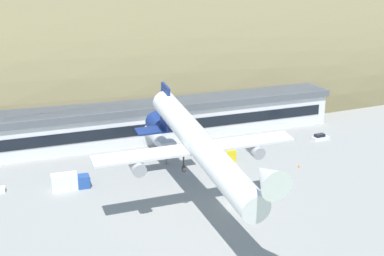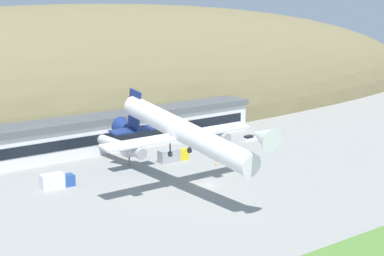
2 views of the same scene
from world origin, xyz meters
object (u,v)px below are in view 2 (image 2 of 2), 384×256
(service_car_1, at_px, (249,138))
(traffic_cone_0, at_px, (216,164))
(terminal_building, at_px, (81,131))
(cargo_airplane, at_px, (182,132))
(fuel_truck, at_px, (173,155))
(box_truck, at_px, (57,181))
(jetway_0, at_px, (119,146))
(traffic_cone_1, at_px, (243,158))

(service_car_1, height_order, traffic_cone_0, service_car_1)
(terminal_building, distance_m, cargo_airplane, 43.97)
(cargo_airplane, relative_size, fuel_truck, 6.35)
(box_truck, bearing_deg, jetway_0, 24.73)
(jetway_0, bearing_deg, fuel_truck, -35.45)
(jetway_0, xyz_separation_m, cargo_airplane, (-2.09, -28.13, 8.44))
(cargo_airplane, height_order, box_truck, cargo_airplane)
(jetway_0, bearing_deg, terminal_building, 96.81)
(terminal_building, bearing_deg, jetway_0, -83.19)
(jetway_0, xyz_separation_m, service_car_1, (39.87, -2.84, -3.37))
(jetway_0, bearing_deg, cargo_airplane, -94.25)
(terminal_building, height_order, jetway_0, terminal_building)
(terminal_building, xyz_separation_m, jetway_0, (1.82, -15.25, -1.22))
(fuel_truck, height_order, traffic_cone_1, fuel_truck)
(cargo_airplane, xyz_separation_m, traffic_cone_1, (27.57, 11.90, -12.15))
(cargo_airplane, distance_m, box_truck, 28.69)
(jetway_0, distance_m, service_car_1, 40.11)
(jetway_0, relative_size, traffic_cone_1, 25.18)
(jetway_0, height_order, fuel_truck, jetway_0)
(fuel_truck, distance_m, box_truck, 31.86)
(terminal_building, bearing_deg, box_truck, -127.80)
(box_truck, bearing_deg, traffic_cone_1, -7.85)
(fuel_truck, bearing_deg, box_truck, -175.90)
(service_car_1, relative_size, traffic_cone_0, 7.91)
(jetway_0, height_order, traffic_cone_0, jetway_0)
(box_truck, relative_size, traffic_cone_0, 12.61)
(jetway_0, relative_size, service_car_1, 3.18)
(jetway_0, xyz_separation_m, fuel_truck, (10.54, -7.51, -2.55))
(service_car_1, height_order, box_truck, box_truck)
(cargo_airplane, xyz_separation_m, box_truck, (-19.15, 18.34, -10.96))
(box_truck, xyz_separation_m, traffic_cone_0, (37.53, -7.00, -1.19))
(jetway_0, relative_size, cargo_airplane, 0.29)
(jetway_0, height_order, box_truck, jetway_0)
(terminal_building, height_order, service_car_1, terminal_building)
(traffic_cone_1, bearing_deg, fuel_truck, 149.72)
(fuel_truck, height_order, traffic_cone_0, fuel_truck)
(cargo_airplane, distance_m, traffic_cone_0, 24.78)
(jetway_0, height_order, service_car_1, jetway_0)
(fuel_truck, xyz_separation_m, traffic_cone_0, (5.75, -9.28, -1.16))
(cargo_airplane, bearing_deg, fuel_truck, 58.51)
(terminal_building, relative_size, traffic_cone_1, 175.95)
(terminal_building, relative_size, service_car_1, 22.23)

